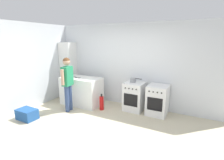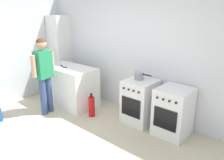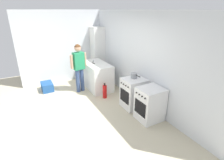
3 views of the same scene
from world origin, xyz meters
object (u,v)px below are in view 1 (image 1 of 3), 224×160
(person, at_px, (68,80))
(recycling_crate_lower, at_px, (27,114))
(larder_cabinet, at_px, (68,70))
(fire_extinguisher, at_px, (102,103))
(pot, at_px, (133,80))
(knife_carving, at_px, (74,77))
(knife_chef, at_px, (76,78))
(oven_right, at_px, (157,100))
(oven_left, at_px, (134,96))

(person, xyz_separation_m, recycling_crate_lower, (-0.59, -0.99, -0.81))
(person, height_order, larder_cabinet, larder_cabinet)
(fire_extinguisher, bearing_deg, person, -148.81)
(pot, bearing_deg, knife_carving, -167.90)
(pot, relative_size, fire_extinguisher, 0.72)
(knife_carving, xyz_separation_m, person, (0.26, -0.61, 0.05))
(knife_carving, bearing_deg, knife_chef, -35.00)
(oven_right, bearing_deg, knife_carving, -171.90)
(larder_cabinet, bearing_deg, oven_left, -2.21)
(oven_left, xyz_separation_m, knife_chef, (-1.80, -0.50, 0.48))
(oven_right, relative_size, person, 0.53)
(recycling_crate_lower, xyz_separation_m, larder_cabinet, (-0.35, 2.08, 0.86))
(oven_right, distance_m, recycling_crate_lower, 3.61)
(person, bearing_deg, recycling_crate_lower, -120.53)
(oven_left, relative_size, knife_carving, 2.75)
(oven_left, distance_m, person, 2.05)
(pot, relative_size, knife_chef, 1.20)
(knife_chef, relative_size, larder_cabinet, 0.15)
(person, bearing_deg, oven_right, 22.28)
(fire_extinguisher, bearing_deg, larder_cabinet, 161.95)
(fire_extinguisher, bearing_deg, knife_carving, 174.89)
(pot, distance_m, person, 1.94)
(knife_carving, distance_m, recycling_crate_lower, 1.81)
(fire_extinguisher, bearing_deg, pot, 32.18)
(knife_carving, bearing_deg, oven_right, 8.10)
(oven_right, height_order, larder_cabinet, larder_cabinet)
(larder_cabinet, bearing_deg, person, -49.31)
(oven_right, height_order, knife_chef, knife_chef)
(larder_cabinet, bearing_deg, knife_carving, -35.30)
(fire_extinguisher, xyz_separation_m, recycling_crate_lower, (-1.43, -1.50, -0.08))
(recycling_crate_lower, bearing_deg, oven_left, 40.77)
(knife_carving, distance_m, person, 0.66)
(pot, height_order, knife_carving, pot)
(oven_left, xyz_separation_m, knife_carving, (-1.97, -0.38, 0.48))
(fire_extinguisher, bearing_deg, recycling_crate_lower, -133.52)
(recycling_crate_lower, bearing_deg, oven_right, 33.48)
(knife_carving, height_order, person, person)
(larder_cabinet, bearing_deg, knife_chef, -35.24)
(knife_carving, bearing_deg, fire_extinguisher, -5.11)
(pot, height_order, larder_cabinet, larder_cabinet)
(knife_carving, xyz_separation_m, fire_extinguisher, (1.10, -0.10, -0.69))
(knife_chef, bearing_deg, oven_right, 11.21)
(fire_extinguisher, distance_m, larder_cabinet, 2.03)
(knife_carving, bearing_deg, larder_cabinet, 144.70)
(oven_left, distance_m, recycling_crate_lower, 3.05)
(oven_left, xyz_separation_m, person, (-1.71, -0.99, 0.53))
(knife_chef, distance_m, larder_cabinet, 1.04)
(knife_chef, bearing_deg, recycling_crate_lower, -108.44)
(recycling_crate_lower, distance_m, larder_cabinet, 2.28)
(knife_chef, bearing_deg, person, -79.55)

